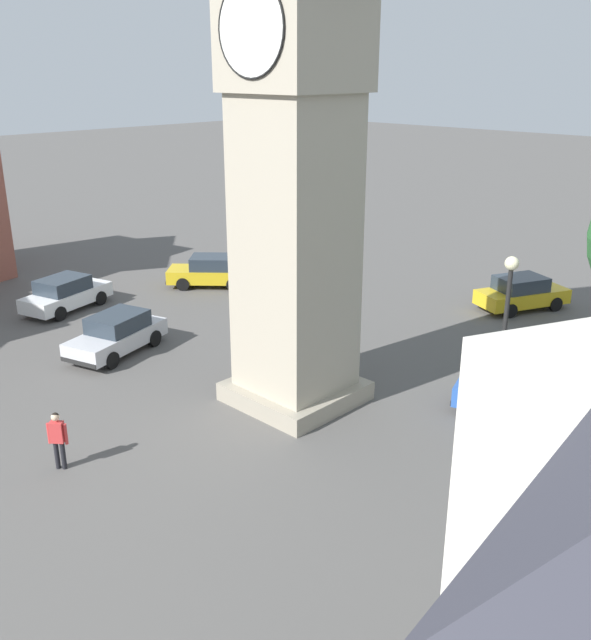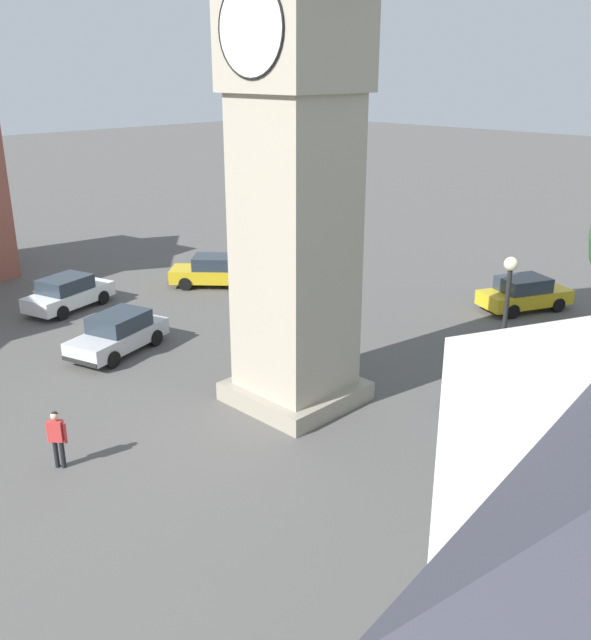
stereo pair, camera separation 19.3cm
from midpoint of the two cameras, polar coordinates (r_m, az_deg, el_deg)
The scene contains 9 objects.
ground_plane at distance 23.12m, azimuth -0.24°, elevation -6.50°, with size 200.00×200.00×0.00m, color #565451.
clock_tower at distance 20.70m, azimuth -0.28°, elevation 20.57°, with size 4.46×4.46×18.11m.
car_blue_kerb at distance 27.36m, azimuth -14.63°, elevation -1.12°, with size 2.80×4.44×1.53m.
car_silver_kerb at distance 32.92m, azimuth 17.90°, elevation 2.13°, with size 3.25×4.46×1.53m.
car_red_corner at distance 22.79m, azimuth 18.07°, elevation -5.85°, with size 4.45×2.91×1.53m.
car_white_side at distance 32.91m, azimuth -18.48°, elevation 2.06°, with size 2.72×4.43×1.53m.
car_black_far at distance 34.99m, azimuth -7.13°, elevation 3.99°, with size 4.19×4.02×1.53m.
pedestrian at distance 20.01m, azimuth -19.19°, elevation -8.94°, with size 0.46×0.40×1.69m.
lamp_post at distance 18.90m, azimuth 16.47°, elevation -0.92°, with size 0.36×0.36×5.85m.
Camera 1 is at (14.40, -14.86, 10.31)m, focal length 39.04 mm.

